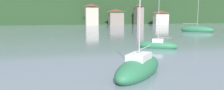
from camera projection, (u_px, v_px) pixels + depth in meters
name	position (u px, v px, depth m)	size (l,w,h in m)	color
wooded_hillside	(47.00, 12.00, 125.13)	(352.00, 54.94, 32.49)	#264223
shore_building_west	(92.00, 15.00, 94.34)	(5.69, 3.64, 9.26)	#BCB29E
shore_building_westcentral	(116.00, 17.00, 97.48)	(6.69, 3.85, 7.14)	gray
shore_building_central	(139.00, 15.00, 100.79)	(3.36, 5.08, 9.44)	gray
shore_building_eastcentral	(161.00, 18.00, 103.27)	(6.97, 3.72, 6.54)	beige
sailboat_mid_0	(158.00, 45.00, 28.74)	(5.14, 4.16, 7.07)	#2D754C
sailboat_mid_3	(139.00, 68.00, 16.08)	(6.38, 6.76, 9.08)	#2D754C
sailboat_far_4	(197.00, 30.00, 57.49)	(7.60, 7.98, 10.62)	#2D754C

